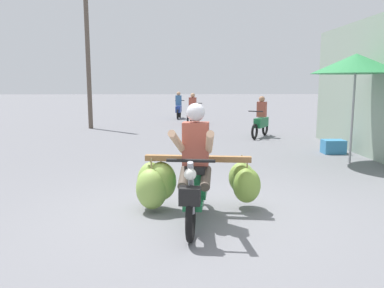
{
  "coord_description": "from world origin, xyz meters",
  "views": [
    {
      "loc": [
        -0.22,
        -4.97,
        1.83
      ],
      "look_at": [
        0.02,
        0.85,
        0.9
      ],
      "focal_mm": 35.63,
      "sensor_mm": 36.0,
      "label": 1
    }
  ],
  "objects_px": {
    "motorbike_distant_far_ahead": "(179,108)",
    "produce_crate": "(333,147)",
    "utility_pole": "(88,57)",
    "motorbike_main_loaded": "(187,179)",
    "motorbike_distant_ahead_right": "(261,121)",
    "market_umbrella_near_shop": "(356,64)",
    "motorbike_distant_ahead_left": "(193,112)"
  },
  "relations": [
    {
      "from": "motorbike_distant_far_ahead",
      "to": "produce_crate",
      "type": "relative_size",
      "value": 2.89
    },
    {
      "from": "produce_crate",
      "to": "utility_pole",
      "type": "relative_size",
      "value": 0.1
    },
    {
      "from": "motorbike_main_loaded",
      "to": "motorbike_distant_ahead_right",
      "type": "height_order",
      "value": "motorbike_main_loaded"
    },
    {
      "from": "motorbike_main_loaded",
      "to": "utility_pole",
      "type": "height_order",
      "value": "utility_pole"
    },
    {
      "from": "motorbike_distant_far_ahead",
      "to": "utility_pole",
      "type": "relative_size",
      "value": 0.28
    },
    {
      "from": "motorbike_distant_ahead_right",
      "to": "market_umbrella_near_shop",
      "type": "relative_size",
      "value": 0.58
    },
    {
      "from": "motorbike_distant_ahead_left",
      "to": "motorbike_distant_ahead_right",
      "type": "bearing_deg",
      "value": -62.88
    },
    {
      "from": "motorbike_main_loaded",
      "to": "market_umbrella_near_shop",
      "type": "xyz_separation_m",
      "value": [
        3.85,
        3.29,
        1.76
      ]
    },
    {
      "from": "motorbike_distant_ahead_left",
      "to": "market_umbrella_near_shop",
      "type": "relative_size",
      "value": 0.62
    },
    {
      "from": "motorbike_main_loaded",
      "to": "utility_pole",
      "type": "distance_m",
      "value": 11.37
    },
    {
      "from": "motorbike_distant_ahead_right",
      "to": "motorbike_distant_far_ahead",
      "type": "relative_size",
      "value": 0.88
    },
    {
      "from": "motorbike_main_loaded",
      "to": "motorbike_distant_ahead_left",
      "type": "xyz_separation_m",
      "value": [
        0.58,
        11.91,
        0.07
      ]
    },
    {
      "from": "motorbike_distant_far_ahead",
      "to": "motorbike_main_loaded",
      "type": "bearing_deg",
      "value": -89.83
    },
    {
      "from": "motorbike_distant_ahead_right",
      "to": "produce_crate",
      "type": "bearing_deg",
      "value": -68.63
    },
    {
      "from": "motorbike_main_loaded",
      "to": "produce_crate",
      "type": "bearing_deg",
      "value": 48.8
    },
    {
      "from": "market_umbrella_near_shop",
      "to": "motorbike_main_loaded",
      "type": "bearing_deg",
      "value": -139.49
    },
    {
      "from": "motorbike_main_loaded",
      "to": "motorbike_distant_ahead_right",
      "type": "xyz_separation_m",
      "value": [
        2.74,
        7.7,
        0.07
      ]
    },
    {
      "from": "motorbike_main_loaded",
      "to": "motorbike_distant_ahead_right",
      "type": "distance_m",
      "value": 8.17
    },
    {
      "from": "motorbike_distant_ahead_left",
      "to": "produce_crate",
      "type": "xyz_separation_m",
      "value": [
        3.39,
        -7.37,
        -0.39
      ]
    },
    {
      "from": "motorbike_distant_ahead_left",
      "to": "utility_pole",
      "type": "height_order",
      "value": "utility_pole"
    },
    {
      "from": "motorbike_distant_ahead_left",
      "to": "produce_crate",
      "type": "distance_m",
      "value": 8.12
    },
    {
      "from": "motorbike_distant_ahead_left",
      "to": "motorbike_distant_far_ahead",
      "type": "height_order",
      "value": "same"
    },
    {
      "from": "motorbike_distant_ahead_left",
      "to": "motorbike_distant_ahead_right",
      "type": "distance_m",
      "value": 4.73
    },
    {
      "from": "motorbike_main_loaded",
      "to": "utility_pole",
      "type": "xyz_separation_m",
      "value": [
        -3.67,
        10.49,
        2.38
      ]
    },
    {
      "from": "motorbike_main_loaded",
      "to": "utility_pole",
      "type": "relative_size",
      "value": 0.32
    },
    {
      "from": "motorbike_distant_far_ahead",
      "to": "utility_pole",
      "type": "xyz_separation_m",
      "value": [
        -3.63,
        -4.19,
        2.31
      ]
    },
    {
      "from": "motorbike_distant_far_ahead",
      "to": "market_umbrella_near_shop",
      "type": "height_order",
      "value": "market_umbrella_near_shop"
    },
    {
      "from": "motorbike_main_loaded",
      "to": "motorbike_distant_far_ahead",
      "type": "xyz_separation_m",
      "value": [
        -0.04,
        14.69,
        0.07
      ]
    },
    {
      "from": "utility_pole",
      "to": "motorbike_distant_ahead_right",
      "type": "bearing_deg",
      "value": -23.54
    },
    {
      "from": "motorbike_distant_far_ahead",
      "to": "market_umbrella_near_shop",
      "type": "xyz_separation_m",
      "value": [
        3.89,
        -11.4,
        1.69
      ]
    },
    {
      "from": "motorbike_distant_ahead_right",
      "to": "market_umbrella_near_shop",
      "type": "xyz_separation_m",
      "value": [
        1.11,
        -4.41,
        1.69
      ]
    },
    {
      "from": "motorbike_distant_far_ahead",
      "to": "produce_crate",
      "type": "distance_m",
      "value": 10.92
    }
  ]
}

